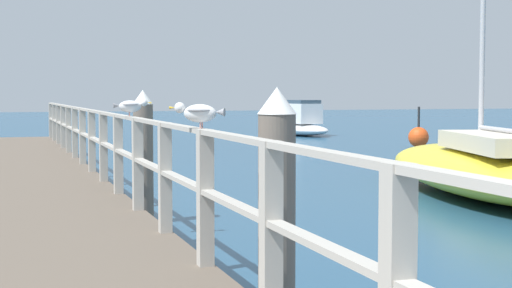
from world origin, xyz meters
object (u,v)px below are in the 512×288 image
(channel_buoy, at_px, (419,137))
(dock_piling_far, at_px, (143,156))
(dock_piling_near, at_px, (277,214))
(seagull_background, at_px, (131,106))
(boat_1, at_px, (297,124))
(seagull_foreground, at_px, (199,112))
(boat_0, at_px, (489,167))

(channel_buoy, bearing_deg, dock_piling_far, -132.99)
(dock_piling_near, xyz_separation_m, seagull_background, (-0.37, 4.36, 0.74))
(seagull_background, relative_size, channel_buoy, 0.34)
(channel_buoy, bearing_deg, boat_1, 97.44)
(dock_piling_near, bearing_deg, seagull_foreground, 115.46)
(seagull_background, height_order, channel_buoy, seagull_background)
(dock_piling_near, distance_m, boat_1, 28.87)
(seagull_foreground, xyz_separation_m, boat_0, (7.03, 6.02, -1.21))
(dock_piling_near, height_order, boat_0, boat_0)
(dock_piling_near, bearing_deg, channel_buoy, 57.11)
(seagull_foreground, xyz_separation_m, seagull_background, (0.02, 3.55, 0.00))
(dock_piling_far, height_order, channel_buoy, dock_piling_far)
(dock_piling_near, xyz_separation_m, boat_1, (10.67, 26.83, -0.44))
(dock_piling_near, xyz_separation_m, channel_buoy, (11.79, 18.24, -0.60))
(dock_piling_far, xyz_separation_m, channel_buoy, (11.79, 12.65, -0.60))
(boat_1, bearing_deg, channel_buoy, 89.64)
(dock_piling_near, height_order, channel_buoy, dock_piling_near)
(dock_piling_far, height_order, boat_0, boat_0)
(channel_buoy, bearing_deg, boat_0, -114.28)
(dock_piling_far, bearing_deg, channel_buoy, 47.01)
(boat_1, bearing_deg, seagull_foreground, 59.17)
(dock_piling_near, bearing_deg, seagull_background, 94.87)
(dock_piling_far, xyz_separation_m, boat_1, (10.67, 21.24, -0.44))
(dock_piling_near, bearing_deg, boat_0, 45.79)
(dock_piling_far, relative_size, seagull_background, 3.99)
(dock_piling_near, bearing_deg, dock_piling_far, 90.00)
(dock_piling_far, xyz_separation_m, seagull_background, (-0.37, -1.23, 0.74))
(dock_piling_far, distance_m, seagull_background, 1.48)
(dock_piling_far, relative_size, boat_1, 0.37)
(dock_piling_near, relative_size, seagull_foreground, 4.47)
(dock_piling_near, height_order, dock_piling_far, same)
(dock_piling_far, distance_m, boat_0, 6.78)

